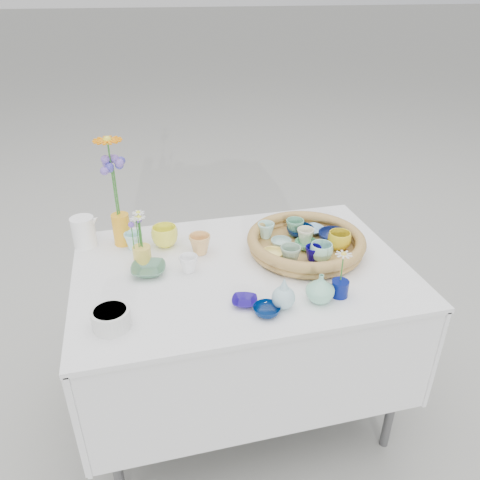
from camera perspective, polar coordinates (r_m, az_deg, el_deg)
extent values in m
plane|color=gray|center=(2.30, 0.13, -19.60)|extent=(80.00, 80.00, 0.00)
imported|color=#04183F|center=(1.99, 7.31, 1.09)|extent=(0.13, 0.13, 0.04)
imported|color=#0F1B54|center=(1.97, 11.26, 0.41)|extent=(0.14, 0.14, 0.04)
imported|color=gold|center=(1.90, 12.00, -0.06)|extent=(0.10, 0.10, 0.07)
imported|color=#54A170|center=(1.90, 8.10, -0.59)|extent=(0.12, 0.12, 0.03)
imported|color=#85A38C|center=(1.77, 6.14, -1.85)|extent=(0.09, 0.09, 0.07)
imported|color=#A2C6B9|center=(1.90, 5.02, -0.34)|extent=(0.10, 0.10, 0.03)
imported|color=#A7DCD0|center=(1.95, 3.17, 1.19)|extent=(0.08, 0.08, 0.07)
imported|color=beige|center=(1.92, 7.97, 0.47)|extent=(0.08, 0.08, 0.07)
imported|color=#88BFE5|center=(2.02, 9.00, 1.23)|extent=(0.12, 0.12, 0.02)
imported|color=#08015F|center=(1.81, 8.90, -1.61)|extent=(0.08, 0.08, 0.06)
imported|color=#FBE475|center=(1.82, 4.04, -1.76)|extent=(0.11, 0.11, 0.03)
imported|color=#A2EACD|center=(1.82, 9.87, -1.43)|extent=(0.12, 0.12, 0.07)
imported|color=#599979|center=(1.98, 6.69, 1.52)|extent=(0.08, 0.08, 0.07)
imported|color=#F4F141|center=(1.94, -9.15, 0.47)|extent=(0.14, 0.14, 0.09)
imported|color=#E9B064|center=(1.87, -4.91, -0.52)|extent=(0.11, 0.11, 0.08)
imported|color=#49755A|center=(1.78, -11.09, -3.58)|extent=(0.14, 0.14, 0.03)
imported|color=white|center=(1.76, -6.27, -2.90)|extent=(0.09, 0.09, 0.07)
imported|color=navy|center=(1.59, 0.56, -7.50)|extent=(0.11, 0.11, 0.02)
imported|color=#ADE6E0|center=(1.95, -12.82, -0.09)|extent=(0.09, 0.09, 0.07)
imported|color=#01194B|center=(1.55, 3.28, -8.55)|extent=(0.12, 0.12, 0.03)
imported|color=#7FC6A4|center=(1.61, 9.77, -5.78)|extent=(0.13, 0.13, 0.10)
cylinder|color=#05105D|center=(1.66, 12.08, -5.79)|extent=(0.07, 0.07, 0.06)
cylinder|color=orange|center=(1.98, -14.24, 1.28)|extent=(0.09, 0.09, 0.13)
cylinder|color=#EECB4A|center=(1.84, -11.83, -1.83)|extent=(0.09, 0.09, 0.07)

